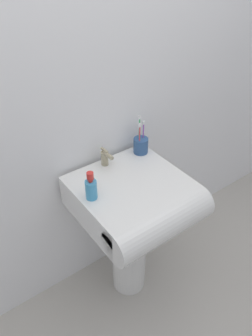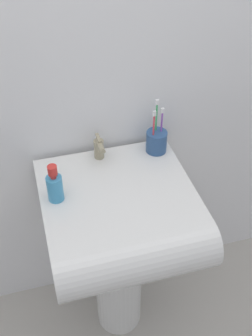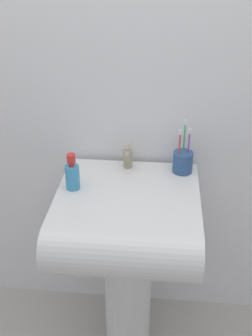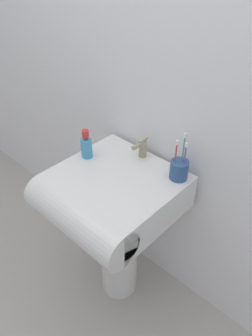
{
  "view_description": "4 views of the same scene",
  "coord_description": "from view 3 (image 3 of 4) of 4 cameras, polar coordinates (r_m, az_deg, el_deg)",
  "views": [
    {
      "loc": [
        -0.76,
        -1.01,
        1.86
      ],
      "look_at": [
        -0.02,
        0.01,
        0.92
      ],
      "focal_mm": 35.0,
      "sensor_mm": 36.0,
      "label": 1
    },
    {
      "loc": [
        -0.26,
        -1.06,
        1.86
      ],
      "look_at": [
        0.03,
        -0.02,
        0.94
      ],
      "focal_mm": 45.0,
      "sensor_mm": 36.0,
      "label": 2
    },
    {
      "loc": [
        0.12,
        -1.33,
        1.7
      ],
      "look_at": [
        -0.01,
        0.01,
        0.93
      ],
      "focal_mm": 45.0,
      "sensor_mm": 36.0,
      "label": 3
    },
    {
      "loc": [
        0.81,
        -0.82,
        1.75
      ],
      "look_at": [
        0.03,
        0.03,
        0.88
      ],
      "focal_mm": 35.0,
      "sensor_mm": 36.0,
      "label": 4
    }
  ],
  "objects": [
    {
      "name": "soap_bottle",
      "position": [
        1.6,
        -7.28,
        -0.93
      ],
      "size": [
        0.05,
        0.05,
        0.15
      ],
      "color": "#3F99CC",
      "rests_on": "sink_basin"
    },
    {
      "name": "sink_pedestal",
      "position": [
        1.92,
        0.25,
        -15.99
      ],
      "size": [
        0.2,
        0.2,
        0.66
      ],
      "primitive_type": "cylinder",
      "color": "white",
      "rests_on": "ground"
    },
    {
      "name": "faucet",
      "position": [
        1.73,
        0.23,
        1.52
      ],
      "size": [
        0.04,
        0.1,
        0.1
      ],
      "color": "tan",
      "rests_on": "sink_basin"
    },
    {
      "name": "sink_basin",
      "position": [
        1.59,
        0.07,
        -7.17
      ],
      "size": [
        0.54,
        0.57,
        0.17
      ],
      "color": "white",
      "rests_on": "sink_pedestal"
    },
    {
      "name": "wall_back",
      "position": [
        1.7,
        1.2,
        12.55
      ],
      "size": [
        5.0,
        0.05,
        2.4
      ],
      "primitive_type": "cube",
      "color": "white",
      "rests_on": "ground"
    },
    {
      "name": "toothbrush_cup",
      "position": [
        1.72,
        7.7,
        0.91
      ],
      "size": [
        0.08,
        0.08,
        0.22
      ],
      "color": "#2D5184",
      "rests_on": "sink_basin"
    }
  ]
}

